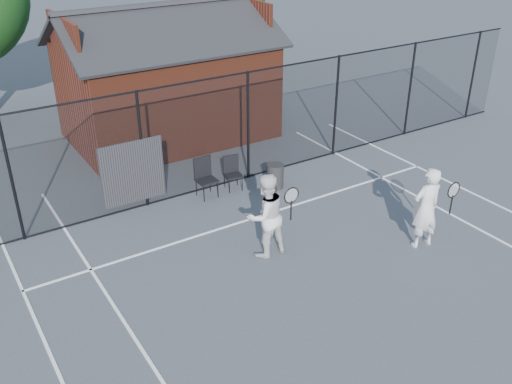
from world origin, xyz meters
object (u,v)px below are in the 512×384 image
chair_left (233,174)px  chair_right (207,179)px  player_back (266,215)px  waste_bin (275,176)px  player_front (426,208)px  clubhouse (168,88)px

chair_left → chair_right: (-0.79, 0.00, 0.07)m
chair_left → chair_right: chair_right is taller
player_back → chair_right: player_back is taller
chair_left → player_back: bearing=-97.9°
chair_right → waste_bin: chair_right is taller
player_front → chair_right: player_front is taller
player_front → player_back: 3.50m
player_back → waste_bin: 3.25m
player_front → player_back: bearing=153.2°
chair_right → clubhouse: bearing=76.1°
player_front → player_back: player_back is taller
clubhouse → player_back: (-1.17, -7.43, -0.66)m
chair_left → chair_right: 0.79m
clubhouse → player_front: (1.95, -9.01, -0.66)m
clubhouse → chair_right: size_ratio=6.35×
clubhouse → waste_bin: 5.12m
player_front → chair_right: (-2.95, 4.61, -0.44)m
player_back → chair_right: (0.17, 3.03, -0.44)m
player_front → waste_bin: (-1.18, 4.11, -0.62)m
player_back → chair_right: 3.06m
player_front → waste_bin: player_front is taller
chair_right → chair_left: bearing=-1.1°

